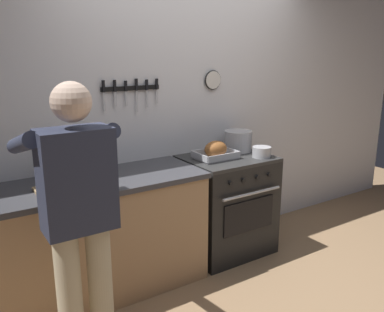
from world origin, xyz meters
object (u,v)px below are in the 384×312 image
object	(u,v)px
bottle_hot_sauce	(59,167)
bottle_olive_oil	(62,166)
stove	(226,204)
roasting_pan	(216,151)
person_cook	(78,212)
bottle_vinegar	(50,169)
cutting_board	(64,189)
bottle_soy_sauce	(98,161)
saucepan	(262,152)
bottle_dish_soap	(72,163)
stock_pot	(238,141)

from	to	relation	value
bottle_hot_sauce	bottle_olive_oil	size ratio (longest dim) A/B	0.64
stove	roasting_pan	size ratio (longest dim) A/B	2.56
stove	person_cook	size ratio (longest dim) A/B	0.54
bottle_vinegar	cutting_board	bearing A→B (deg)	-82.95
cutting_board	bottle_soy_sauce	distance (m)	0.49
saucepan	bottle_soy_sauce	world-z (taller)	bottle_soy_sauce
roasting_pan	bottle_dish_soap	bearing A→B (deg)	170.20
stove	bottle_hot_sauce	xyz separation A→B (m)	(-1.41, 0.19, 0.53)
cutting_board	bottle_soy_sauce	size ratio (longest dim) A/B	2.06
roasting_pan	saucepan	size ratio (longest dim) A/B	2.14
stock_pot	bottle_hot_sauce	distance (m)	1.64
stove	stock_pot	distance (m)	0.60
bottle_soy_sauce	bottle_vinegar	xyz separation A→B (m)	(-0.39, -0.11, 0.03)
stock_pot	bottle_soy_sauce	size ratio (longest dim) A/B	1.48
stove	bottle_vinegar	distance (m)	1.60
stove	roasting_pan	xyz separation A→B (m)	(-0.12, 0.01, 0.52)
stove	person_cook	world-z (taller)	person_cook
bottle_olive_oil	person_cook	bearing A→B (deg)	-99.41
bottle_olive_oil	cutting_board	bearing A→B (deg)	-104.83
stove	saucepan	size ratio (longest dim) A/B	5.47
cutting_board	stove	bearing A→B (deg)	3.85
bottle_dish_soap	bottle_vinegar	bearing A→B (deg)	-151.16
saucepan	stove	bearing A→B (deg)	145.30
roasting_pan	stock_pot	size ratio (longest dim) A/B	1.36
stock_pot	cutting_board	bearing A→B (deg)	-172.37
cutting_board	bottle_hot_sauce	size ratio (longest dim) A/B	1.89
stock_pot	cutting_board	distance (m)	1.71
person_cook	bottle_hot_sauce	distance (m)	0.86
bottle_dish_soap	bottle_hot_sauce	bearing A→B (deg)	-167.42
bottle_hot_sauce	bottle_dish_soap	size ratio (longest dim) A/B	0.87
person_cook	saucepan	world-z (taller)	person_cook
bottle_soy_sauce	bottle_hot_sauce	xyz separation A→B (m)	(-0.31, -0.04, 0.01)
cutting_board	person_cook	bearing A→B (deg)	-97.76
bottle_vinegar	bottle_dish_soap	bearing A→B (deg)	28.84
roasting_pan	bottle_olive_oil	world-z (taller)	bottle_olive_oil
bottle_soy_sauce	bottle_dish_soap	xyz separation A→B (m)	(-0.21, -0.01, 0.02)
roasting_pan	bottle_dish_soap	xyz separation A→B (m)	(-1.19, 0.21, 0.02)
roasting_pan	saucepan	world-z (taller)	roasting_pan
saucepan	bottle_vinegar	xyz separation A→B (m)	(-1.74, 0.29, 0.05)
stock_pot	bottle_dish_soap	world-z (taller)	bottle_dish_soap
stove	saucepan	world-z (taller)	saucepan
roasting_pan	bottle_hot_sauce	world-z (taller)	bottle_hot_sauce
stove	cutting_board	world-z (taller)	cutting_board
stock_pot	bottle_vinegar	world-z (taller)	bottle_vinegar
stock_pot	roasting_pan	bearing A→B (deg)	-161.10
person_cook	bottle_soy_sauce	bearing A→B (deg)	-19.06
person_cook	cutting_board	xyz separation A→B (m)	(0.08, 0.56, -0.04)
stock_pot	bottle_olive_oil	bearing A→B (deg)	-177.87
stock_pot	bottle_dish_soap	distance (m)	1.54
bottle_vinegar	roasting_pan	bearing A→B (deg)	-4.44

